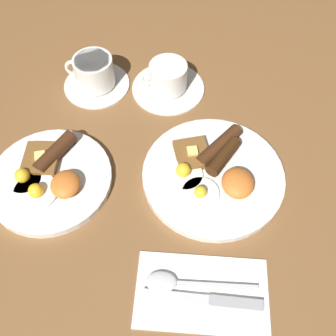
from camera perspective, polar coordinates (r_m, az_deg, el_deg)
name	(u,v)px	position (r m, az deg, el deg)	size (l,w,h in m)	color
ground_plane	(213,178)	(0.77, 6.50, -1.38)	(3.00, 3.00, 0.00)	brown
breakfast_plate_near	(213,173)	(0.76, 6.62, -0.74)	(0.27, 0.27, 0.04)	silver
breakfast_plate_far	(49,177)	(0.78, -16.82, -1.32)	(0.24, 0.24, 0.04)	silver
teacup_near	(168,80)	(0.90, -0.03, 12.66)	(0.16, 0.16, 0.07)	silver
teacup_far	(94,75)	(0.92, -10.63, 13.19)	(0.15, 0.15, 0.08)	silver
napkin	(202,293)	(0.67, 4.94, -17.57)	(0.13, 0.22, 0.01)	white
knife	(210,300)	(0.67, 6.07, -18.52)	(0.04, 0.19, 0.01)	silver
spoon	(172,282)	(0.67, 0.64, -16.28)	(0.04, 0.19, 0.01)	silver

